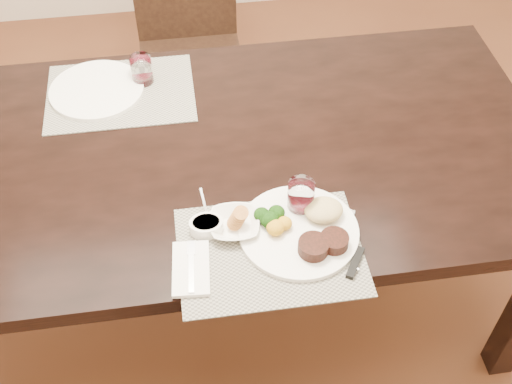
{
  "coord_description": "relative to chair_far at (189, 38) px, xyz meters",
  "views": [
    {
      "loc": [
        -0.05,
        -1.34,
        2.04
      ],
      "look_at": [
        0.11,
        -0.25,
        0.82
      ],
      "focal_mm": 45.0,
      "sensor_mm": 36.0,
      "label": 1
    }
  ],
  "objects": [
    {
      "name": "wine_glass_far",
      "position": [
        -0.17,
        -0.59,
        0.29
      ],
      "size": [
        0.07,
        0.07,
        0.09
      ],
      "rotation": [
        0.0,
        0.0,
        0.22
      ],
      "color": "silver",
      "rests_on": "placemat_far"
    },
    {
      "name": "placemat_near",
      "position": [
        0.12,
        -1.32,
        0.25
      ],
      "size": [
        0.46,
        0.34,
        0.0
      ],
      "primitive_type": "cube",
      "color": "gray",
      "rests_on": "dining_table"
    },
    {
      "name": "placemat_far",
      "position": [
        -0.25,
        -0.64,
        0.25
      ],
      "size": [
        0.46,
        0.34,
        0.0
      ],
      "primitive_type": "cube",
      "color": "gray",
      "rests_on": "dining_table"
    },
    {
      "name": "cracker_bowl",
      "position": [
        0.04,
        -1.24,
        0.27
      ],
      "size": [
        0.14,
        0.14,
        0.06
      ],
      "rotation": [
        0.0,
        0.0,
        -0.07
      ],
      "color": "white",
      "rests_on": "placemat_near"
    },
    {
      "name": "ground_plane",
      "position": [
        0.0,
        -0.93,
        -0.5
      ],
      "size": [
        4.5,
        4.5,
        0.0
      ],
      "primitive_type": "plane",
      "color": "#4F2919",
      "rests_on": "ground"
    },
    {
      "name": "dinner_plate",
      "position": [
        0.22,
        -1.28,
        0.27
      ],
      "size": [
        0.31,
        0.31,
        0.05
      ],
      "rotation": [
        0.0,
        0.0,
        0.05
      ],
      "color": "white",
      "rests_on": "placemat_near"
    },
    {
      "name": "chair_far",
      "position": [
        0.0,
        0.0,
        0.0
      ],
      "size": [
        0.42,
        0.42,
        0.9
      ],
      "color": "black",
      "rests_on": "ground"
    },
    {
      "name": "dining_table",
      "position": [
        0.0,
        -0.93,
        0.16
      ],
      "size": [
        2.0,
        1.0,
        0.75
      ],
      "color": "black",
      "rests_on": "ground"
    },
    {
      "name": "wine_glass_near",
      "position": [
        0.22,
        -1.2,
        0.29
      ],
      "size": [
        0.07,
        0.07,
        0.1
      ],
      "rotation": [
        0.0,
        0.0,
        0.16
      ],
      "color": "silver",
      "rests_on": "placemat_near"
    },
    {
      "name": "napkin_fork",
      "position": [
        -0.08,
        -1.35,
        0.26
      ],
      "size": [
        0.1,
        0.17,
        0.02
      ],
      "rotation": [
        0.0,
        0.0,
        -0.07
      ],
      "color": "white",
      "rests_on": "placemat_near"
    },
    {
      "name": "far_plate",
      "position": [
        -0.32,
        -0.62,
        0.26
      ],
      "size": [
        0.3,
        0.3,
        0.01
      ],
      "primitive_type": "cylinder",
      "color": "white",
      "rests_on": "placemat_far"
    },
    {
      "name": "sauce_ramekin",
      "position": [
        -0.03,
        -1.23,
        0.27
      ],
      "size": [
        0.09,
        0.13,
        0.07
      ],
      "rotation": [
        0.0,
        0.0,
        0.16
      ],
      "color": "white",
      "rests_on": "placemat_near"
    },
    {
      "name": "steak_knife",
      "position": [
        0.32,
        -1.37,
        0.26
      ],
      "size": [
        0.09,
        0.22,
        0.01
      ],
      "rotation": [
        0.0,
        0.0,
        -0.55
      ],
      "color": "white",
      "rests_on": "placemat_near"
    }
  ]
}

